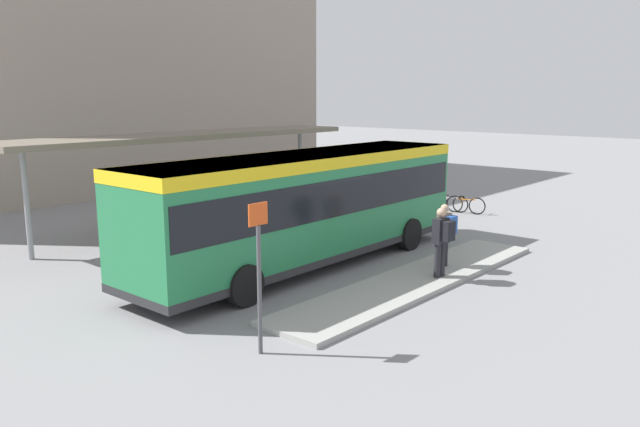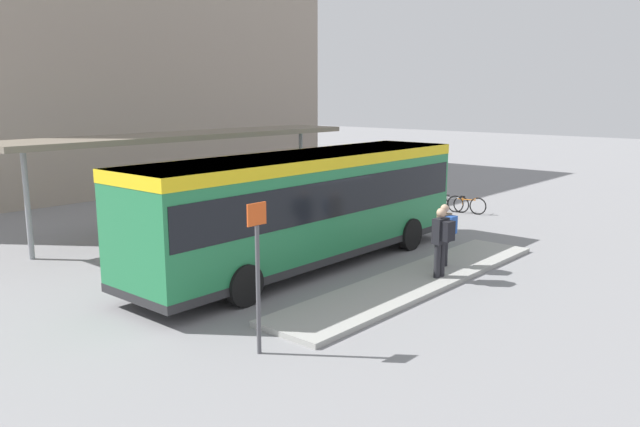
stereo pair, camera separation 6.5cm
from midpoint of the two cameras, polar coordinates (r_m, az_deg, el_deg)
ground_plane at (r=17.31m, az=-1.30°, el=-4.79°), size 120.00×120.00×0.00m
curb_island at (r=15.99m, az=8.70°, el=-6.03°), size 9.69×1.80×0.12m
city_bus at (r=16.92m, az=-1.31°, el=1.14°), size 11.04×2.69×3.10m
pedestrian_waiting at (r=16.87m, az=11.29°, el=-1.60°), size 0.42×0.43×1.69m
pedestrian_companion at (r=15.87m, az=10.99°, el=-2.21°), size 0.45×0.48×1.77m
bicycle_orange at (r=25.45m, az=13.11°, el=0.79°), size 0.48×1.60×0.70m
bicycle_white at (r=25.72m, az=11.72°, el=0.94°), size 0.48×1.57×0.68m
station_shelter at (r=22.17m, az=-12.06°, el=6.87°), size 13.38×2.51×3.36m
potted_planter_near_shelter at (r=24.60m, az=2.64°, el=1.47°), size 0.82×0.82×1.27m
potted_planter_far_side at (r=20.35m, az=-10.76°, el=-0.82°), size 0.69×0.69×1.17m
platform_sign at (r=11.22m, az=-5.76°, el=-5.29°), size 0.44×0.08×2.80m
station_building at (r=36.59m, az=-22.86°, el=15.08°), size 25.13×13.84×15.78m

